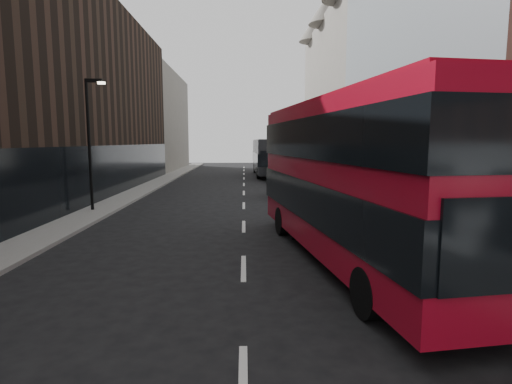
{
  "coord_description": "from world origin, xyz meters",
  "views": [
    {
      "loc": [
        0.03,
        -3.85,
        3.85
      ],
      "look_at": [
        0.35,
        6.81,
        2.5
      ],
      "focal_mm": 28.0,
      "sensor_mm": 36.0,
      "label": 1
    }
  ],
  "objects": [
    {
      "name": "sidewalk_right",
      "position": [
        7.5,
        25.0,
        0.07
      ],
      "size": [
        3.0,
        80.0,
        0.15
      ],
      "primitive_type": "cube",
      "color": "slate",
      "rests_on": "ground"
    },
    {
      "name": "sidewalk_left",
      "position": [
        -8.0,
        25.0,
        0.07
      ],
      "size": [
        2.0,
        80.0,
        0.15
      ],
      "primitive_type": "cube",
      "color": "slate",
      "rests_on": "ground"
    },
    {
      "name": "building_modern_block",
      "position": [
        11.47,
        21.0,
        9.9
      ],
      "size": [
        5.03,
        22.0,
        20.0
      ],
      "color": "#ABB2B6",
      "rests_on": "ground"
    },
    {
      "name": "building_victorian",
      "position": [
        11.38,
        44.0,
        9.66
      ],
      "size": [
        6.5,
        24.0,
        21.0
      ],
      "color": "slate",
      "rests_on": "ground"
    },
    {
      "name": "building_left_mid",
      "position": [
        -11.5,
        30.0,
        7.0
      ],
      "size": [
        5.0,
        24.0,
        14.0
      ],
      "primitive_type": "cube",
      "color": "black",
      "rests_on": "ground"
    },
    {
      "name": "building_left_far",
      "position": [
        -11.5,
        52.0,
        6.5
      ],
      "size": [
        5.0,
        20.0,
        13.0
      ],
      "primitive_type": "cube",
      "color": "slate",
      "rests_on": "ground"
    },
    {
      "name": "street_lamp",
      "position": [
        -8.22,
        18.0,
        4.18
      ],
      "size": [
        1.06,
        0.22,
        7.0
      ],
      "color": "black",
      "rests_on": "sidewalk_left"
    },
    {
      "name": "red_bus",
      "position": [
        3.42,
        8.58,
        2.85
      ],
      "size": [
        4.69,
        12.97,
        5.14
      ],
      "rotation": [
        0.0,
        0.0,
        0.14
      ],
      "color": "maroon",
      "rests_on": "ground"
    },
    {
      "name": "grey_bus",
      "position": [
        2.73,
        41.55,
        2.19
      ],
      "size": [
        3.2,
        12.76,
        4.09
      ],
      "rotation": [
        0.0,
        0.0,
        0.02
      ],
      "color": "black",
      "rests_on": "ground"
    },
    {
      "name": "car_a",
      "position": [
        2.95,
        12.94,
        0.78
      ],
      "size": [
        2.33,
        4.77,
        1.57
      ],
      "primitive_type": "imported",
      "rotation": [
        0.0,
        0.0,
        -0.11
      ],
      "color": "black",
      "rests_on": "ground"
    },
    {
      "name": "car_b",
      "position": [
        2.65,
        23.75,
        0.72
      ],
      "size": [
        1.57,
        4.38,
        1.44
      ],
      "primitive_type": "imported",
      "rotation": [
        0.0,
        0.0,
        0.01
      ],
      "color": "gray",
      "rests_on": "ground"
    },
    {
      "name": "car_c",
      "position": [
        3.26,
        33.0,
        0.67
      ],
      "size": [
        2.35,
        4.77,
        1.34
      ],
      "primitive_type": "imported",
      "rotation": [
        0.0,
        0.0,
        0.11
      ],
      "color": "black",
      "rests_on": "ground"
    }
  ]
}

